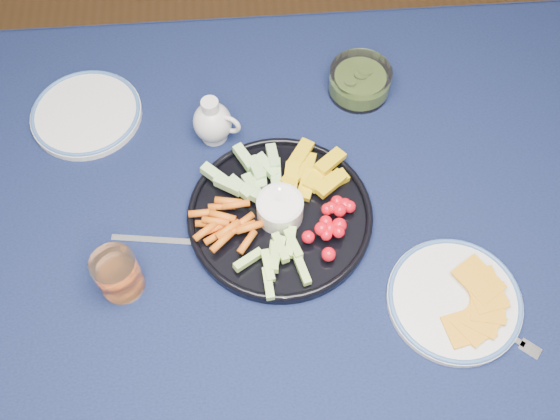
{
  "coord_description": "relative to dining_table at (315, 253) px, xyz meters",
  "views": [
    {
      "loc": [
        -0.1,
        -0.5,
        1.71
      ],
      "look_at": [
        -0.06,
        0.03,
        0.78
      ],
      "focal_mm": 40.0,
      "sensor_mm": 36.0,
      "label": 1
    }
  ],
  "objects": [
    {
      "name": "crudite_platter",
      "position": [
        -0.07,
        0.03,
        0.11
      ],
      "size": [
        0.32,
        0.32,
        0.1
      ],
      "color": "black",
      "rests_on": "dining_table"
    },
    {
      "name": "fork_right",
      "position": [
        0.27,
        -0.2,
        0.09
      ],
      "size": [
        0.13,
        0.11,
        0.0
      ],
      "color": "white",
      "rests_on": "dining_table"
    },
    {
      "name": "pickle_bowl",
      "position": [
        0.11,
        0.31,
        0.11
      ],
      "size": [
        0.12,
        0.12,
        0.06
      ],
      "color": "white",
      "rests_on": "dining_table"
    },
    {
      "name": "dining_table",
      "position": [
        0.0,
        0.0,
        0.0
      ],
      "size": [
        1.67,
        1.07,
        0.75
      ],
      "color": "#4F2F1A",
      "rests_on": "ground"
    },
    {
      "name": "creamer_pitcher",
      "position": [
        -0.17,
        0.22,
        0.13
      ],
      "size": [
        0.09,
        0.07,
        0.1
      ],
      "color": "silver",
      "rests_on": "dining_table"
    },
    {
      "name": "fork_left",
      "position": [
        -0.25,
        -0.0,
        0.09
      ],
      "size": [
        0.18,
        0.04,
        0.0
      ],
      "color": "white",
      "rests_on": "dining_table"
    },
    {
      "name": "juice_tumbler",
      "position": [
        -0.33,
        -0.08,
        0.13
      ],
      "size": [
        0.07,
        0.07,
        0.09
      ],
      "color": "white",
      "rests_on": "dining_table"
    },
    {
      "name": "side_plate_extra",
      "position": [
        -0.42,
        0.29,
        0.1
      ],
      "size": [
        0.21,
        0.21,
        0.02
      ],
      "color": "silver",
      "rests_on": "dining_table"
    },
    {
      "name": "cheese_plate",
      "position": [
        0.21,
        -0.15,
        0.1
      ],
      "size": [
        0.22,
        0.22,
        0.03
      ],
      "color": "silver",
      "rests_on": "dining_table"
    }
  ]
}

